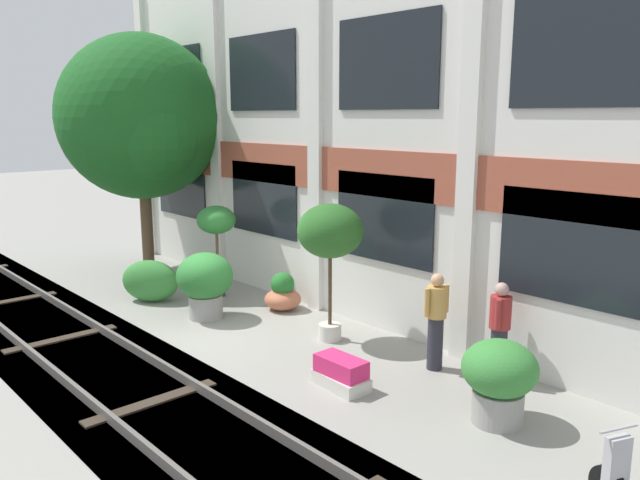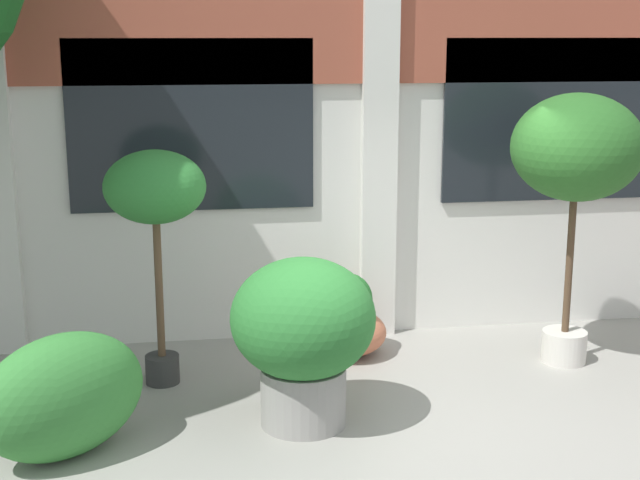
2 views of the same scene
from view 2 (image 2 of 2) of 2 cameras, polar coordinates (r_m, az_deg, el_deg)
name	(u,v)px [view 2 (image 2 of 2)]	position (r m, az deg, el deg)	size (l,w,h in m)	color
ground_plane	(439,428)	(7.49, 7.62, -11.85)	(80.00, 80.00, 0.00)	gray
potted_plant_terracotta_small	(576,155)	(8.66, 16.09, 5.22)	(1.23, 1.23, 2.61)	beige
potted_plant_ribbed_drum	(303,330)	(7.21, -1.09, -5.79)	(1.18, 1.18, 1.40)	gray
potted_plant_wide_bowl	(346,321)	(8.92, 1.69, -5.23)	(0.81, 0.81, 0.84)	#B76647
potted_plant_tall_urn	(155,197)	(7.97, -10.50, 2.74)	(0.90, 0.90, 2.16)	#333333
topiary_hedge	(63,396)	(7.06, -16.13, -9.59)	(1.34, 0.70, 0.97)	#388438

